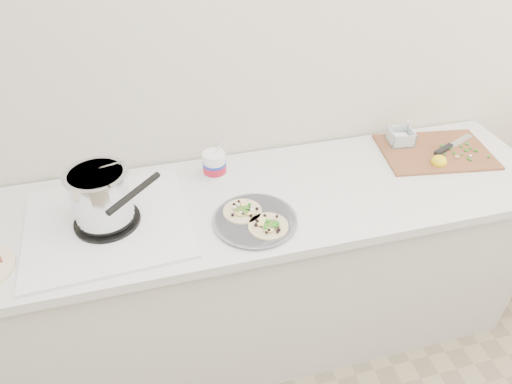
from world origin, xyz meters
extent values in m
cube|color=beige|center=(0.00, 1.73, 1.30)|extent=(3.50, 0.05, 2.60)
cube|color=silver|center=(0.00, 1.43, 0.43)|extent=(2.40, 0.62, 0.86)
cube|color=silver|center=(0.00, 1.41, 0.88)|extent=(2.44, 0.66, 0.04)
cube|color=silver|center=(-0.58, 1.39, 0.91)|extent=(0.61, 0.57, 0.01)
cylinder|color=black|center=(-0.58, 1.39, 0.92)|extent=(0.24, 0.24, 0.01)
torus|color=black|center=(-0.58, 1.39, 0.94)|extent=(0.21, 0.21, 0.02)
cylinder|color=silver|center=(-0.58, 1.39, 1.04)|extent=(0.21, 0.21, 0.18)
cylinder|color=slate|center=(-0.05, 1.27, 0.91)|extent=(0.30, 0.30, 0.01)
cylinder|color=slate|center=(-0.05, 1.27, 0.91)|extent=(0.31, 0.31, 0.00)
cylinder|color=white|center=(-0.14, 1.59, 0.96)|extent=(0.09, 0.09, 0.11)
cylinder|color=#AC1329|center=(-0.14, 1.59, 0.95)|extent=(0.10, 0.10, 0.04)
cylinder|color=#192D99|center=(-0.14, 1.59, 0.97)|extent=(0.10, 0.10, 0.01)
cube|color=brown|center=(0.86, 1.52, 0.91)|extent=(0.53, 0.40, 0.01)
cube|color=white|center=(0.73, 1.63, 0.93)|extent=(0.07, 0.07, 0.03)
ellipsoid|color=yellow|center=(0.81, 1.42, 0.93)|extent=(0.07, 0.07, 0.06)
cube|color=silver|center=(1.01, 1.56, 0.91)|extent=(0.18, 0.10, 0.00)
cube|color=black|center=(0.89, 1.51, 0.92)|extent=(0.11, 0.07, 0.02)
camera|label=1|loc=(-0.37, 0.04, 2.02)|focal=32.00mm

